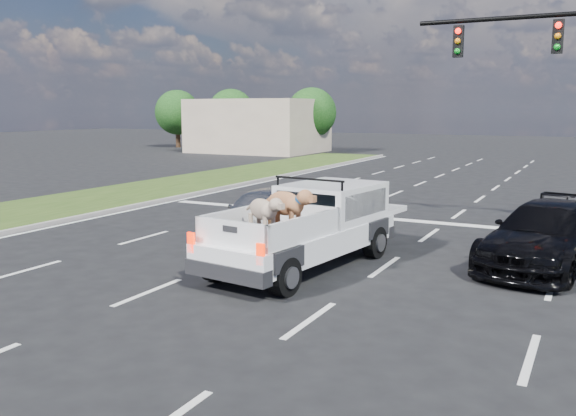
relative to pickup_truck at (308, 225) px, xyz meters
The scene contains 11 objects.
ground 3.40m from the pickup_truck, 92.78° to the right, with size 160.00×160.00×0.00m, color black.
road_markings 3.44m from the pickup_truck, 92.74° to the left, with size 17.75×60.00×0.01m.
grass_median_left 12.01m from the pickup_truck, 166.78° to the left, with size 5.00×60.00×0.10m, color #243D12.
curb_left 9.65m from the pickup_truck, 163.43° to the left, with size 0.15×60.00×0.14m, color gray.
building_left 38.47m from the pickup_truck, 121.62° to the left, with size 10.00×8.00×4.40m, color #C4AF95.
tree_far_a 46.06m from the pickup_truck, 130.96° to the left, with size 4.20×4.20×5.40m.
tree_far_b 42.38m from the pickup_truck, 124.82° to the left, with size 4.20×4.20×5.40m.
tree_far_c 38.38m from the pickup_truck, 114.94° to the left, with size 4.20×4.20×5.40m.
pickup_truck is the anchor object (origin of this frame).
silver_sedan 3.21m from the pickup_truck, 137.35° to the left, with size 1.70×4.22×1.44m, color #A2A3A8.
black_coupe 5.42m from the pickup_truck, 26.62° to the left, with size 2.04×5.03×1.46m, color black.
Camera 1 is at (5.95, -8.97, 3.53)m, focal length 38.00 mm.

